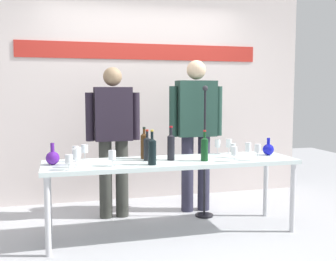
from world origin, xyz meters
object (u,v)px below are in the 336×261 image
presenter_left (113,133)px  presenter_right (196,125)px  wine_glass_left_0 (76,154)px  microphone_stand (204,174)px  wine_glass_left_4 (85,149)px  wine_bottle_2 (147,148)px  wine_glass_left_5 (69,159)px  wine_glass_right_5 (248,147)px  wine_bottle_4 (205,148)px  wine_glass_right_2 (234,151)px  wine_bottle_3 (152,150)px  wine_glass_right_3 (233,148)px  decanter_blue_left (53,157)px  wine_glass_left_1 (78,152)px  wine_bottle_1 (171,146)px  wine_glass_right_0 (218,144)px  wine_glass_left_2 (76,150)px  wine_glass_right_1 (258,149)px  display_table (172,166)px  wine_glass_right_4 (229,143)px  wine_glass_left_3 (112,155)px  wine_bottle_0 (144,145)px

presenter_left → presenter_right: 0.96m
wine_glass_left_0 → microphone_stand: 1.56m
wine_glass_left_4 → wine_bottle_2: bearing=-20.4°
wine_glass_left_5 → wine_glass_right_5: size_ratio=0.81×
wine_bottle_4 → wine_glass_right_2: (0.26, -0.11, -0.03)m
wine_bottle_3 → wine_glass_right_3: bearing=11.8°
wine_glass_left_5 → microphone_stand: 1.66m
decanter_blue_left → wine_glass_left_1: 0.24m
wine_glass_left_0 → wine_glass_left_4: size_ratio=1.11×
wine_bottle_1 → wine_glass_right_0: 0.64m
wine_glass_left_1 → wine_bottle_3: bearing=-14.1°
wine_glass_left_0 → wine_glass_left_2: 0.30m
wine_glass_left_5 → wine_glass_right_1: wine_glass_right_1 is taller
wine_glass_right_5 → wine_glass_right_2: bearing=-153.5°
decanter_blue_left → presenter_left: bearing=44.9°
wine_glass_right_3 → display_table: bearing=179.6°
wine_glass_right_4 → wine_glass_left_4: bearing=178.6°
wine_glass_right_2 → wine_bottle_2: bearing=161.3°
wine_bottle_4 → wine_glass_left_2: (-1.19, 0.27, -0.02)m
wine_glass_left_2 → wine_glass_left_4: (0.09, 0.11, -0.00)m
display_table → wine_bottle_4: 0.36m
wine_glass_right_2 → wine_glass_right_4: 0.47m
wine_glass_right_4 → microphone_stand: microphone_stand is taller
wine_bottle_3 → wine_glass_left_5: 0.74m
wine_bottle_2 → wine_glass_left_1: 0.66m
display_table → wine_glass_right_1: (0.79, -0.24, 0.17)m
presenter_left → wine_glass_left_2: size_ratio=10.94×
wine_bottle_1 → wine_glass_left_2: size_ratio=2.20×
presenter_right → wine_glass_right_2: 0.92m
display_table → wine_glass_left_4: bearing=162.2°
decanter_blue_left → wine_glass_right_1: decanter_blue_left is taller
wine_glass_right_0 → wine_glass_left_2: bearing=-175.9°
wine_glass_left_3 → wine_bottle_4: bearing=3.0°
wine_glass_left_3 → presenter_left: bearing=81.7°
wine_glass_left_2 → wine_glass_left_5: size_ratio=1.14×
wine_glass_right_0 → presenter_left: bearing=158.4°
wine_bottle_2 → wine_glass_left_2: bearing=170.7°
display_table → wine_bottle_2: wine_bottle_2 is taller
wine_bottle_4 → wine_glass_right_0: (0.29, 0.38, -0.02)m
wine_glass_right_4 → wine_glass_right_1: bearing=-78.4°
decanter_blue_left → wine_bottle_4: 1.41m
wine_glass_left_3 → wine_glass_right_0: 1.25m
wine_bottle_0 → wine_bottle_1: bearing=-32.3°
wine_glass_left_3 → wine_glass_right_0: wine_glass_right_0 is taller
wine_glass_right_5 → wine_glass_right_1: bearing=-68.7°
wine_bottle_4 → wine_glass_left_4: wine_bottle_4 is taller
wine_glass_left_0 → wine_glass_left_2: (0.01, 0.30, -0.01)m
wine_glass_right_0 → display_table: bearing=-155.6°
wine_bottle_2 → wine_glass_right_0: wine_bottle_2 is taller
wine_bottle_0 → wine_glass_left_0: wine_bottle_0 is taller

